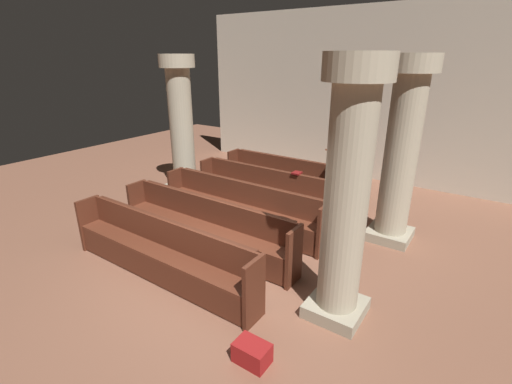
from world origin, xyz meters
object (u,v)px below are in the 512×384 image
Objects in this scene: pew_row_1 at (269,190)px; pillar_aisle_rear at (347,195)px; pew_row_0 at (292,178)px; pew_row_3 at (205,224)px; pillar_aisle_side at (401,150)px; lectern at (335,173)px; pew_row_2 at (241,205)px; pew_row_4 at (159,249)px; pillar_far_side at (181,123)px; hymn_book at (297,173)px; kneeler_box_red at (252,353)px.

pew_row_1 is 3.72m from pillar_aisle_rear.
pew_row_0 is 1.04m from pew_row_1.
pillar_aisle_side is (2.59, 2.30, 1.22)m from pew_row_3.
lectern is at bearing 113.29° from pillar_aisle_rear.
pew_row_2 is 3.26m from lectern.
pew_row_0 and pew_row_4 have the same top height.
pew_row_2 is 1.09× the size of pillar_aisle_rear.
pew_row_3 is 3.47m from pillar_far_side.
hymn_book is (-0.07, -1.96, 0.50)m from lectern.
pew_row_0 is 1.09× the size of pillar_aisle_rear.
pew_row_3 is at bearing -104.00° from hymn_book.
pew_row_2 is 3.35× the size of lectern.
pillar_aisle_rear is (-0.00, -2.59, 0.00)m from pillar_aisle_side.
kneeler_box_red is at bearing -96.69° from pillar_aisle_side.
pew_row_4 is at bearing -163.84° from pillar_aisle_rear.
lectern is at bearing 104.32° from kneeler_box_red.
hymn_book is (0.57, 0.19, 0.45)m from pew_row_1.
pew_row_1 is at bearing 1.23° from pillar_far_side.
pew_row_2 and pew_row_4 have the same top height.
pillar_aisle_side reaches higher than pew_row_4.
hymn_book is at bearing -179.35° from pillar_aisle_side.
pew_row_1 is 3.13m from pew_row_4.
pew_row_2 is 2.09m from pew_row_4.
pew_row_1 is at bearing -106.53° from lectern.
pew_row_1 is 9.04× the size of kneeler_box_red.
pillar_far_side reaches higher than pew_row_1.
pillar_aisle_rear is 3.06× the size of lectern.
pew_row_1 is 2.09m from pew_row_3.
pillar_far_side is at bearing -178.77° from pew_row_1.
pew_row_3 reaches higher than kneeler_box_red.
pillar_far_side is (-2.54, 3.07, 1.22)m from pew_row_4.
pillar_far_side is (-2.54, 2.03, 1.22)m from pew_row_3.
lectern is (0.64, 3.19, -0.05)m from pew_row_2.
pew_row_3 is 1.04m from pew_row_4.
lectern is at bearing 60.04° from pew_row_0.
lectern is at bearing 135.17° from pillar_aisle_side.
hymn_book reaches higher than kneeler_box_red.
hymn_book is at bearing 18.39° from pew_row_1.
lectern is (0.64, 5.28, -0.05)m from pew_row_4.
pew_row_0 is 4.17m from pew_row_4.
lectern is 5.31× the size of hymn_book.
pillar_far_side reaches higher than kneeler_box_red.
pew_row_1 is at bearing 90.00° from pew_row_2.
pew_row_0 is 2.09m from pew_row_2.
lectern reaches higher than pew_row_4.
kneeler_box_red is (2.13, -1.61, -0.38)m from pew_row_3.
pew_row_1 is at bearing -90.00° from pew_row_0.
pew_row_1 reaches higher than kneeler_box_red.
pew_row_2 is at bearing -114.72° from hymn_book.
pew_row_1 is 4.28m from kneeler_box_red.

